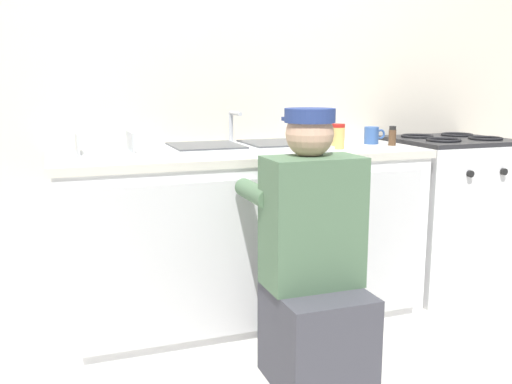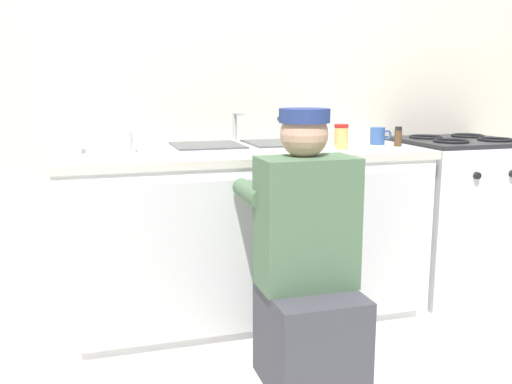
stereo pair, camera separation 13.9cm
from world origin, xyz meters
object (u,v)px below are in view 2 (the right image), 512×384
Objects in this scene: spice_bottle_pepper at (398,137)px; coffee_mug at (378,136)px; dish_rack_tray at (107,150)px; plumber_person at (308,273)px; condiment_jar at (341,137)px; stove_range at (454,216)px; sink_double_basin at (244,147)px.

coffee_mug is (-0.06, 0.11, -0.00)m from spice_bottle_pepper.
plumber_person is at bearing -45.78° from dish_rack_tray.
coffee_mug is at bearing 118.88° from spice_bottle_pepper.
condiment_jar reaches higher than spice_bottle_pepper.
spice_bottle_pepper is 1.51m from dish_rack_tray.
plumber_person is at bearing -123.96° from condiment_jar.
condiment_jar is (1.15, -0.10, 0.04)m from dish_rack_tray.
plumber_person reaches higher than condiment_jar.
dish_rack_tray is (-1.92, 0.02, 0.44)m from stove_range.
dish_rack_tray is at bearing -178.12° from coffee_mug.
stove_range is at bearing 5.79° from spice_bottle_pepper.
stove_range is 8.60× the size of spice_bottle_pepper.
sink_double_basin is 0.78m from coffee_mug.
stove_range is 7.17× the size of coffee_mug.
stove_range is 0.67m from coffee_mug.
dish_rack_tray reaches higher than stove_range.
dish_rack_tray reaches higher than spice_bottle_pepper.
sink_double_basin is 1.33m from stove_range.
dish_rack_tray reaches higher than coffee_mug.
sink_double_basin is 0.89× the size of stove_range.
plumber_person is 1.12m from dish_rack_tray.
coffee_mug is (0.78, 0.06, 0.03)m from sink_double_basin.
plumber_person is 3.94× the size of dish_rack_tray.
stove_range is at bearing 6.06° from condiment_jar.
stove_range is 1.40m from plumber_person.
stove_range is 0.63m from spice_bottle_pepper.
sink_double_basin is at bearing 170.30° from condiment_jar.
dish_rack_tray is 2.19× the size of condiment_jar.
sink_double_basin reaches higher than dish_rack_tray.
sink_double_basin is 6.35× the size of coffee_mug.
plumber_person is (-1.20, -0.72, 0.01)m from stove_range.
dish_rack_tray is at bearing 175.01° from condiment_jar.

